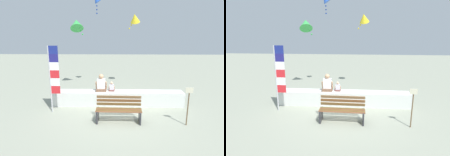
# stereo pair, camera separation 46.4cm
# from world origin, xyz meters

# --- Properties ---
(ground_plane) EXTENTS (40.00, 40.00, 0.00)m
(ground_plane) POSITION_xyz_m (0.00, 0.00, 0.00)
(ground_plane) COLOR gray
(seawall_ledge) EXTENTS (5.71, 0.63, 0.63)m
(seawall_ledge) POSITION_xyz_m (0.00, 0.83, 0.31)
(seawall_ledge) COLOR silver
(seawall_ledge) RESTS_ON ground
(park_bench) EXTENTS (1.65, 0.65, 0.88)m
(park_bench) POSITION_xyz_m (0.03, -0.72, 0.42)
(park_bench) COLOR brown
(park_bench) RESTS_ON ground
(person_adult) EXTENTS (0.50, 0.37, 0.76)m
(person_adult) POSITION_xyz_m (-0.72, 0.88, 0.92)
(person_adult) COLOR brown
(person_adult) RESTS_ON seawall_ledge
(person_child) EXTENTS (0.28, 0.20, 0.42)m
(person_child) POSITION_xyz_m (-0.26, 0.88, 0.79)
(person_child) COLOR brown
(person_child) RESTS_ON seawall_ledge
(flag_banner) EXTENTS (0.40, 0.05, 2.66)m
(flag_banner) POSITION_xyz_m (-2.53, 0.01, 1.57)
(flag_banner) COLOR #B7B7BC
(flag_banner) RESTS_ON ground
(kite_yellow) EXTENTS (0.71, 0.80, 0.90)m
(kite_yellow) POSITION_xyz_m (0.93, 3.64, 3.87)
(kite_yellow) COLOR yellow
(kite_green) EXTENTS (0.93, 1.07, 1.02)m
(kite_green) POSITION_xyz_m (-2.22, 3.49, 3.57)
(kite_green) COLOR green
(sign_post) EXTENTS (0.24, 0.05, 1.36)m
(sign_post) POSITION_xyz_m (2.39, -1.02, 0.80)
(sign_post) COLOR brown
(sign_post) RESTS_ON ground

